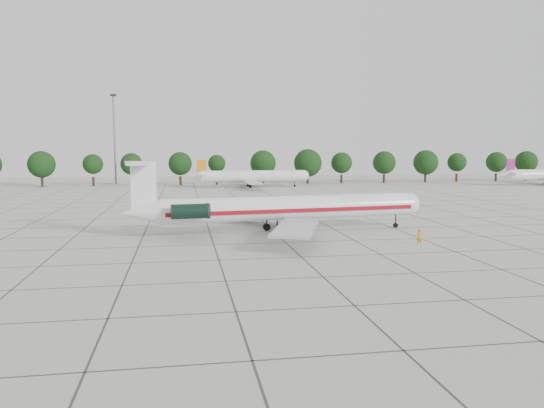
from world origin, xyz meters
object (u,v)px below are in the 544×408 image
object	(u,v)px
main_airliner	(276,208)
floodlight_mast	(114,134)
ground_crew	(419,237)
bg_airliner_c	(252,176)

from	to	relation	value
main_airliner	floodlight_mast	distance (m)	98.81
main_airliner	ground_crew	xyz separation A→B (m)	(14.03, -10.24, -2.30)
ground_crew	bg_airliner_c	world-z (taller)	bg_airliner_c
main_airliner	bg_airliner_c	bearing A→B (deg)	78.24
ground_crew	floodlight_mast	size ratio (longest dim) A/B	0.07
ground_crew	bg_airliner_c	xyz separation A→B (m)	(-7.10, 84.82, 2.03)
ground_crew	main_airliner	bearing A→B (deg)	-35.27
bg_airliner_c	floodlight_mast	size ratio (longest dim) A/B	1.11
floodlight_mast	bg_airliner_c	bearing A→B (deg)	-27.02
main_airliner	floodlight_mast	bearing A→B (deg)	101.39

